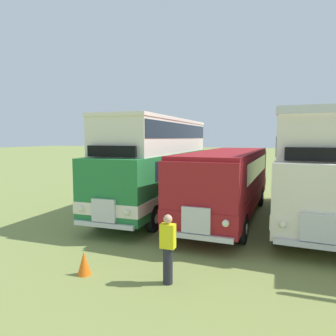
{
  "coord_description": "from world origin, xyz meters",
  "views": [
    {
      "loc": [
        -2.87,
        -14.08,
        3.58
      ],
      "look_at": [
        -8.03,
        -0.32,
        2.16
      ],
      "focal_mm": 33.53,
      "sensor_mm": 36.0,
      "label": 1
    }
  ],
  "objects_px": {
    "bus_third_in_row": "(313,167)",
    "marshal_person": "(168,248)",
    "bus_second_in_row": "(228,179)",
    "cone_near_end": "(84,263)",
    "bus_first_in_row": "(158,160)"
  },
  "relations": [
    {
      "from": "bus_second_in_row",
      "to": "marshal_person",
      "type": "relative_size",
      "value": 5.85
    },
    {
      "from": "bus_second_in_row",
      "to": "bus_third_in_row",
      "type": "distance_m",
      "value": 3.59
    },
    {
      "from": "bus_third_in_row",
      "to": "bus_first_in_row",
      "type": "bearing_deg",
      "value": -177.03
    },
    {
      "from": "bus_third_in_row",
      "to": "marshal_person",
      "type": "height_order",
      "value": "bus_third_in_row"
    },
    {
      "from": "bus_third_in_row",
      "to": "bus_second_in_row",
      "type": "bearing_deg",
      "value": -171.22
    },
    {
      "from": "bus_second_in_row",
      "to": "cone_near_end",
      "type": "height_order",
      "value": "bus_second_in_row"
    },
    {
      "from": "cone_near_end",
      "to": "marshal_person",
      "type": "relative_size",
      "value": 0.36
    },
    {
      "from": "bus_second_in_row",
      "to": "bus_third_in_row",
      "type": "bearing_deg",
      "value": 8.78
    },
    {
      "from": "bus_second_in_row",
      "to": "bus_third_in_row",
      "type": "height_order",
      "value": "bus_third_in_row"
    },
    {
      "from": "bus_second_in_row",
      "to": "cone_near_end",
      "type": "distance_m",
      "value": 7.89
    },
    {
      "from": "bus_second_in_row",
      "to": "bus_first_in_row",
      "type": "bearing_deg",
      "value": 177.09
    },
    {
      "from": "bus_third_in_row",
      "to": "marshal_person",
      "type": "relative_size",
      "value": 5.97
    },
    {
      "from": "bus_second_in_row",
      "to": "marshal_person",
      "type": "bearing_deg",
      "value": -91.95
    },
    {
      "from": "bus_first_in_row",
      "to": "marshal_person",
      "type": "height_order",
      "value": "bus_first_in_row"
    },
    {
      "from": "bus_first_in_row",
      "to": "cone_near_end",
      "type": "bearing_deg",
      "value": -82.23
    }
  ]
}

